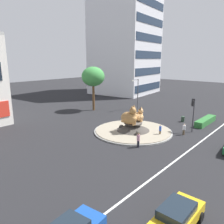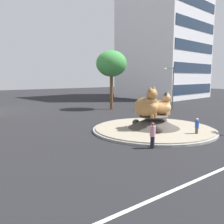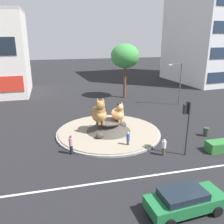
{
  "view_description": "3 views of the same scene",
  "coord_description": "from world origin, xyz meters",
  "px_view_note": "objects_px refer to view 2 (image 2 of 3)",
  "views": [
    {
      "loc": [
        -24.32,
        -17.33,
        9.99
      ],
      "look_at": [
        -1.28,
        2.8,
        2.67
      ],
      "focal_mm": 35.49,
      "sensor_mm": 36.0,
      "label": 1
    },
    {
      "loc": [
        -16.09,
        -14.79,
        4.76
      ],
      "look_at": [
        -2.88,
        2.38,
        1.66
      ],
      "focal_mm": 39.24,
      "sensor_mm": 36.0,
      "label": 2
    },
    {
      "loc": [
        -5.28,
        -23.1,
        10.03
      ],
      "look_at": [
        0.64,
        1.03,
        1.98
      ],
      "focal_mm": 38.82,
      "sensor_mm": 36.0,
      "label": 3
    }
  ],
  "objects_px": {
    "office_tower": "(164,30)",
    "pedestrian_blue_shirt": "(197,127)",
    "cat_statue_tabby": "(147,105)",
    "cat_statue_calico": "(163,106)",
    "broadleaf_tree_behind_island": "(111,64)",
    "pedestrian_pink_shirt": "(153,135)",
    "streetlight_arm": "(172,85)"
  },
  "relations": [
    {
      "from": "office_tower",
      "to": "pedestrian_blue_shirt",
      "type": "xyz_separation_m",
      "value": [
        -28.34,
        -28.03,
        -14.77
      ]
    },
    {
      "from": "cat_statue_tabby",
      "to": "cat_statue_calico",
      "type": "xyz_separation_m",
      "value": [
        2.02,
        0.01,
        -0.21
      ]
    },
    {
      "from": "broadleaf_tree_behind_island",
      "to": "pedestrian_pink_shirt",
      "type": "distance_m",
      "value": 21.23
    },
    {
      "from": "cat_statue_calico",
      "to": "streetlight_arm",
      "type": "height_order",
      "value": "streetlight_arm"
    },
    {
      "from": "cat_statue_tabby",
      "to": "pedestrian_blue_shirt",
      "type": "relative_size",
      "value": 1.8
    },
    {
      "from": "cat_statue_calico",
      "to": "pedestrian_pink_shirt",
      "type": "height_order",
      "value": "cat_statue_calico"
    },
    {
      "from": "broadleaf_tree_behind_island",
      "to": "streetlight_arm",
      "type": "relative_size",
      "value": 1.41
    },
    {
      "from": "streetlight_arm",
      "to": "pedestrian_pink_shirt",
      "type": "xyz_separation_m",
      "value": [
        -16.35,
        -11.64,
        -2.67
      ]
    },
    {
      "from": "cat_statue_calico",
      "to": "pedestrian_pink_shirt",
      "type": "distance_m",
      "value": 6.5
    },
    {
      "from": "pedestrian_pink_shirt",
      "to": "pedestrian_blue_shirt",
      "type": "relative_size",
      "value": 1.15
    },
    {
      "from": "streetlight_arm",
      "to": "pedestrian_blue_shirt",
      "type": "relative_size",
      "value": 3.98
    },
    {
      "from": "broadleaf_tree_behind_island",
      "to": "pedestrian_pink_shirt",
      "type": "relative_size",
      "value": 4.86
    },
    {
      "from": "office_tower",
      "to": "broadleaf_tree_behind_island",
      "type": "distance_m",
      "value": 27.07
    },
    {
      "from": "office_tower",
      "to": "cat_statue_calico",
      "type": "bearing_deg",
      "value": -145.69
    },
    {
      "from": "cat_statue_calico",
      "to": "pedestrian_blue_shirt",
      "type": "xyz_separation_m",
      "value": [
        -0.04,
        -3.64,
        -1.31
      ]
    },
    {
      "from": "cat_statue_calico",
      "to": "broadleaf_tree_behind_island",
      "type": "bearing_deg",
      "value": 149.45
    },
    {
      "from": "cat_statue_tabby",
      "to": "office_tower",
      "type": "xyz_separation_m",
      "value": [
        30.31,
        24.4,
        13.24
      ]
    },
    {
      "from": "cat_statue_tabby",
      "to": "cat_statue_calico",
      "type": "relative_size",
      "value": 1.24
    },
    {
      "from": "streetlight_arm",
      "to": "pedestrian_pink_shirt",
      "type": "relative_size",
      "value": 3.46
    },
    {
      "from": "streetlight_arm",
      "to": "pedestrian_pink_shirt",
      "type": "distance_m",
      "value": 20.25
    },
    {
      "from": "pedestrian_blue_shirt",
      "to": "pedestrian_pink_shirt",
      "type": "bearing_deg",
      "value": -177.04
    },
    {
      "from": "cat_statue_tabby",
      "to": "pedestrian_blue_shirt",
      "type": "height_order",
      "value": "cat_statue_tabby"
    },
    {
      "from": "cat_statue_calico",
      "to": "pedestrian_pink_shirt",
      "type": "xyz_separation_m",
      "value": [
        -5.22,
        -3.68,
        -1.2
      ]
    },
    {
      "from": "cat_statue_tabby",
      "to": "pedestrian_pink_shirt",
      "type": "distance_m",
      "value": 5.07
    },
    {
      "from": "office_tower",
      "to": "pedestrian_pink_shirt",
      "type": "xyz_separation_m",
      "value": [
        -33.51,
        -28.08,
        -14.65
      ]
    },
    {
      "from": "cat_statue_calico",
      "to": "pedestrian_pink_shirt",
      "type": "bearing_deg",
      "value": -66.09
    },
    {
      "from": "office_tower",
      "to": "pedestrian_blue_shirt",
      "type": "relative_size",
      "value": 20.26
    },
    {
      "from": "office_tower",
      "to": "pedestrian_pink_shirt",
      "type": "distance_m",
      "value": 46.11
    },
    {
      "from": "pedestrian_pink_shirt",
      "to": "pedestrian_blue_shirt",
      "type": "xyz_separation_m",
      "value": [
        5.17,
        0.05,
        -0.12
      ]
    },
    {
      "from": "broadleaf_tree_behind_island",
      "to": "cat_statue_calico",
      "type": "bearing_deg",
      "value": -109.23
    },
    {
      "from": "cat_statue_calico",
      "to": "office_tower",
      "type": "xyz_separation_m",
      "value": [
        28.29,
        24.39,
        13.45
      ]
    },
    {
      "from": "cat_statue_calico",
      "to": "broadleaf_tree_behind_island",
      "type": "relative_size",
      "value": 0.26
    }
  ]
}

